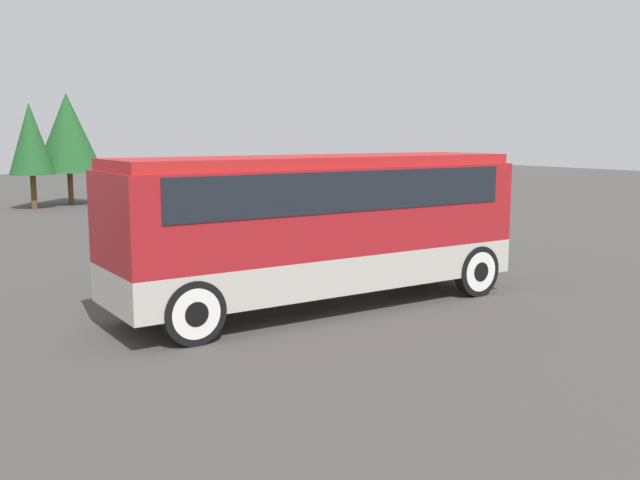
{
  "coord_description": "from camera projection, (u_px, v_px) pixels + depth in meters",
  "views": [
    {
      "loc": [
        -8.42,
        -12.68,
        3.75
      ],
      "look_at": [
        0.0,
        0.0,
        1.48
      ],
      "focal_mm": 40.0,
      "sensor_mm": 36.0,
      "label": 1
    }
  ],
  "objects": [
    {
      "name": "parked_car_mid",
      "position": [
        228.0,
        242.0,
        20.03
      ],
      "size": [
        4.26,
        1.98,
        1.51
      ],
      "color": "#2D5638",
      "rests_on": "ground_plane"
    },
    {
      "name": "tree_left",
      "position": [
        68.0,
        133.0,
        37.64
      ],
      "size": [
        3.46,
        3.46,
        5.9
      ],
      "color": "brown",
      "rests_on": "ground_plane"
    },
    {
      "name": "tree_center",
      "position": [
        31.0,
        139.0,
        35.43
      ],
      "size": [
        2.21,
        2.21,
        5.3
      ],
      "color": "brown",
      "rests_on": "ground_plane"
    },
    {
      "name": "tour_bus",
      "position": [
        324.0,
        217.0,
        15.37
      ],
      "size": [
        9.2,
        2.56,
        3.29
      ],
      "color": "#B7B2A8",
      "rests_on": "ground_plane"
    },
    {
      "name": "ground_plane",
      "position": [
        320.0,
        307.0,
        15.61
      ],
      "size": [
        120.0,
        120.0,
        0.0
      ],
      "primitive_type": "plane",
      "color": "#423F3D"
    },
    {
      "name": "parked_car_near",
      "position": [
        227.0,
        225.0,
        24.14
      ],
      "size": [
        4.36,
        1.86,
        1.39
      ],
      "color": "#BCBCC1",
      "rests_on": "ground_plane"
    }
  ]
}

